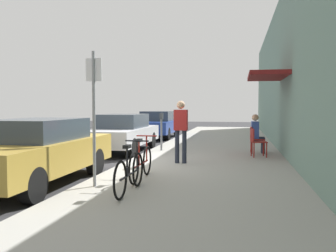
% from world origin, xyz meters
% --- Properties ---
extents(ground_plane, '(60.00, 60.00, 0.00)m').
position_xyz_m(ground_plane, '(0.00, 0.00, 0.00)').
color(ground_plane, '#2D2D30').
extents(sidewalk_slab, '(4.50, 32.00, 0.12)m').
position_xyz_m(sidewalk_slab, '(2.25, 2.00, 0.06)').
color(sidewalk_slab, '#9E9B93').
rests_on(sidewalk_slab, ground_plane).
extents(building_facade, '(1.40, 32.00, 5.53)m').
position_xyz_m(building_facade, '(4.65, 2.00, 2.76)').
color(building_facade, gray).
rests_on(building_facade, ground_plane).
extents(parked_car_0, '(1.80, 4.40, 1.40)m').
position_xyz_m(parked_car_0, '(-1.10, -2.61, 0.73)').
color(parked_car_0, '#A58433').
rests_on(parked_car_0, ground_plane).
extents(parked_car_1, '(1.80, 4.40, 1.38)m').
position_xyz_m(parked_car_1, '(-1.10, 3.13, 0.72)').
color(parked_car_1, '#B7B7BC').
rests_on(parked_car_1, ground_plane).
extents(parked_car_2, '(1.80, 4.40, 1.42)m').
position_xyz_m(parked_car_2, '(-1.10, 9.09, 0.73)').
color(parked_car_2, navy).
rests_on(parked_car_2, ground_plane).
extents(parking_meter, '(0.12, 0.10, 1.32)m').
position_xyz_m(parking_meter, '(0.45, 2.86, 0.89)').
color(parking_meter, slate).
rests_on(parking_meter, sidewalk_slab).
extents(street_sign, '(0.32, 0.06, 2.60)m').
position_xyz_m(street_sign, '(0.40, -3.01, 1.64)').
color(street_sign, gray).
rests_on(street_sign, sidewalk_slab).
extents(bicycle_0, '(0.46, 1.71, 0.90)m').
position_xyz_m(bicycle_0, '(1.22, -3.37, 0.48)').
color(bicycle_0, black).
rests_on(bicycle_0, sidewalk_slab).
extents(bicycle_1, '(0.46, 1.71, 0.90)m').
position_xyz_m(bicycle_1, '(1.11, -2.20, 0.48)').
color(bicycle_1, black).
rests_on(bicycle_1, sidewalk_slab).
extents(cafe_chair_0, '(0.51, 0.51, 0.87)m').
position_xyz_m(cafe_chair_0, '(3.66, 1.82, 0.62)').
color(cafe_chair_0, maroon).
rests_on(cafe_chair_0, sidewalk_slab).
extents(cafe_chair_1, '(0.47, 0.47, 0.87)m').
position_xyz_m(cafe_chair_1, '(3.66, 2.75, 0.62)').
color(cafe_chair_1, maroon).
rests_on(cafe_chair_1, sidewalk_slab).
extents(seated_patron_1, '(0.44, 0.38, 1.29)m').
position_xyz_m(seated_patron_1, '(3.72, 2.75, 0.82)').
color(seated_patron_1, '#232838').
rests_on(seated_patron_1, sidewalk_slab).
extents(pedestrian_standing, '(0.36, 0.22, 1.70)m').
position_xyz_m(pedestrian_standing, '(1.58, 0.15, 1.12)').
color(pedestrian_standing, '#232838').
rests_on(pedestrian_standing, sidewalk_slab).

